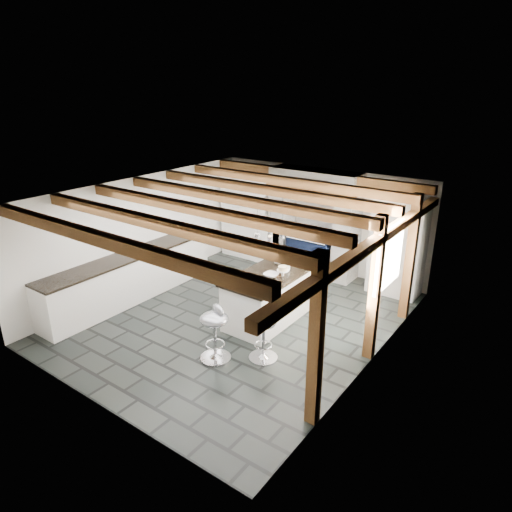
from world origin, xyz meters
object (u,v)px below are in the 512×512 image
Objects in this scene: range_cooker at (312,252)px; bar_stool_near at (264,329)px; kitchen_island at (270,296)px; bar_stool_far at (215,327)px.

range_cooker is 1.20× the size of bar_stool_near.
kitchen_island is 1.28m from bar_stool_near.
bar_stool_near is 0.74m from bar_stool_far.
kitchen_island is (0.48, -2.39, -0.01)m from range_cooker.
bar_stool_far is at bearing -82.32° from range_cooker.
bar_stool_near is at bearing -72.17° from range_cooker.
bar_stool_near is (1.12, -3.50, 0.05)m from range_cooker.
range_cooker is at bearing 101.60° from kitchen_island.
kitchen_island reaches higher than bar_stool_far.
bar_stool_far is at bearing -146.03° from bar_stool_near.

